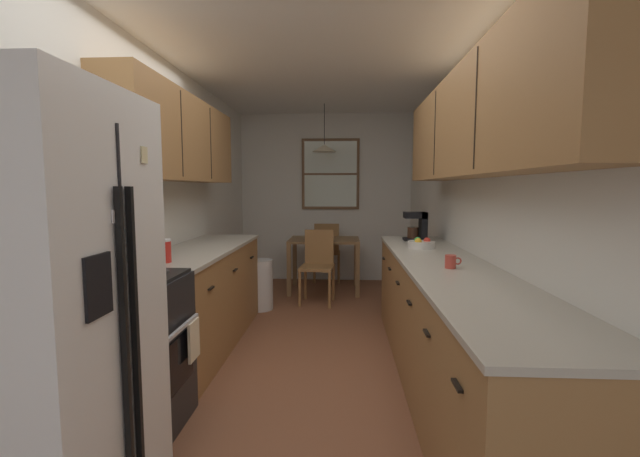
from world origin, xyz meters
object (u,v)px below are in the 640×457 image
coffee_maker (418,226)px  table_serving_bowl (318,237)px  refrigerator (38,319)px  dining_chair_near (318,262)px  dining_table (324,247)px  dining_chair_far (327,249)px  mug_by_coffeemaker (451,262)px  storage_canister (164,251)px  fruit_bowl (421,244)px  stove_range (124,353)px  microwave_over_range (95,151)px  trash_bin (260,285)px

coffee_maker → table_serving_bowl: coffee_maker is taller
refrigerator → dining_chair_near: bearing=75.8°
dining_chair_near → coffee_maker: bearing=-40.4°
coffee_maker → dining_table: bearing=124.5°
refrigerator → dining_chair_far: refrigerator is taller
dining_table → dining_chair_near: size_ratio=1.06×
dining_table → mug_by_coffeemaker: size_ratio=8.86×
storage_canister → fruit_bowl: bearing=22.6°
stove_range → microwave_over_range: microwave_over_range is taller
refrigerator → coffee_maker: (1.96, 2.66, 0.15)m
trash_bin → table_serving_bowl: 1.16m
mug_by_coffeemaker → stove_range: bearing=-166.4°
dining_chair_near → mug_by_coffeemaker: mug_by_coffeemaker is taller
microwave_over_range → dining_table: (1.12, 3.41, -1.02)m
refrigerator → mug_by_coffeemaker: refrigerator is taller
table_serving_bowl → trash_bin: bearing=-125.8°
coffee_maker → table_serving_bowl: bearing=127.9°
stove_range → coffee_maker: 2.86m
stove_range → mug_by_coffeemaker: size_ratio=10.21×
refrigerator → coffee_maker: size_ratio=6.34×
dining_table → table_serving_bowl: bearing=-146.6°
microwave_over_range → trash_bin: (0.41, 2.49, -1.33)m
stove_range → mug_by_coffeemaker: bearing=13.6°
fruit_bowl → microwave_over_range: bearing=-145.9°
dining_table → trash_bin: 1.21m
microwave_over_range → storage_canister: microwave_over_range is taller
stove_range → mug_by_coffeemaker: 2.08m
stove_range → dining_chair_far: stove_range is taller
trash_bin → storage_canister: storage_canister is taller
storage_canister → dining_table: bearing=70.3°
storage_canister → table_serving_bowl: size_ratio=0.77×
stove_range → trash_bin: (0.29, 2.49, -0.18)m
dining_chair_near → dining_chair_far: 1.13m
dining_chair_near → trash_bin: size_ratio=1.53×
stove_range → table_serving_bowl: stove_range is taller
dining_chair_far → coffee_maker: (1.00, -2.03, 0.55)m
stove_range → dining_table: (1.01, 3.41, 0.14)m
mug_by_coffeemaker → table_serving_bowl: (-1.05, 2.88, -0.18)m
microwave_over_range → fruit_bowl: size_ratio=2.61×
stove_range → trash_bin: 2.51m
table_serving_bowl → microwave_over_range: bearing=-107.1°
trash_bin → table_serving_bowl: bearing=54.2°
refrigerator → table_serving_bowl: (0.87, 4.07, -0.14)m
fruit_bowl → table_serving_bowl: size_ratio=1.08×
dining_table → dining_chair_far: dining_chair_far is taller
dining_table → dining_chair_near: (-0.05, -0.56, -0.11)m
fruit_bowl → trash_bin: bearing=146.6°
dining_chair_far → fruit_bowl: fruit_bowl is taller
trash_bin → fruit_bowl: bearing=-33.4°
dining_chair_near → trash_bin: bearing=-151.3°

